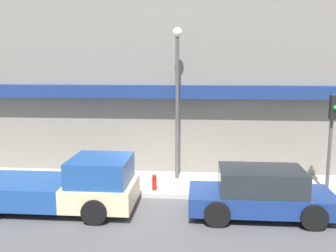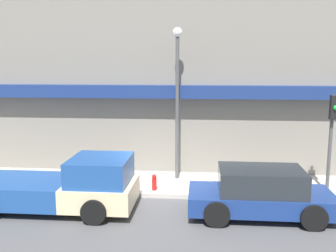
{
  "view_description": "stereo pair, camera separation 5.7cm",
  "coord_description": "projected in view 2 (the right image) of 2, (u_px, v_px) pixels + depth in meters",
  "views": [
    {
      "loc": [
        1.28,
        -12.29,
        4.59
      ],
      "look_at": [
        0.17,
        1.09,
        2.36
      ],
      "focal_mm": 40.0,
      "sensor_mm": 36.0,
      "label": 1
    },
    {
      "loc": [
        1.34,
        -12.29,
        4.59
      ],
      "look_at": [
        0.17,
        1.09,
        2.36
      ],
      "focal_mm": 40.0,
      "sensor_mm": 36.0,
      "label": 2
    }
  ],
  "objects": [
    {
      "name": "building",
      "position": [
        170.0,
        34.0,
        16.12
      ],
      "size": [
        19.8,
        3.8,
        11.75
      ],
      "color": "gray",
      "rests_on": "ground"
    },
    {
      "name": "traffic_light",
      "position": [
        332.0,
        126.0,
        12.6
      ],
      "size": [
        0.28,
        0.42,
        3.41
      ],
      "color": "#4C4C4C",
      "rests_on": "sidewalk"
    },
    {
      "name": "ground_plane",
      "position": [
        160.0,
        198.0,
        12.94
      ],
      "size": [
        80.0,
        80.0,
        0.0
      ],
      "primitive_type": "plane",
      "color": "#4C4C4F"
    },
    {
      "name": "fire_hydrant",
      "position": [
        154.0,
        182.0,
        13.27
      ],
      "size": [
        0.17,
        0.17,
        0.58
      ],
      "color": "red",
      "rests_on": "sidewalk"
    },
    {
      "name": "parked_car",
      "position": [
        260.0,
        193.0,
        11.32
      ],
      "size": [
        4.33,
        2.01,
        1.49
      ],
      "rotation": [
        0.0,
        0.0,
        -0.01
      ],
      "color": "navy",
      "rests_on": "ground"
    },
    {
      "name": "street_lamp",
      "position": [
        177.0,
        87.0,
        14.11
      ],
      "size": [
        0.36,
        0.36,
        5.77
      ],
      "color": "#4C4C4C",
      "rests_on": "sidewalk"
    },
    {
      "name": "sidewalk",
      "position": [
        164.0,
        184.0,
        14.27
      ],
      "size": [
        36.0,
        2.72,
        0.16
      ],
      "color": "#B7B2A8",
      "rests_on": "ground"
    },
    {
      "name": "pickup_truck",
      "position": [
        64.0,
        186.0,
        11.84
      ],
      "size": [
        5.31,
        2.29,
        1.73
      ],
      "rotation": [
        0.0,
        0.0,
        -0.03
      ],
      "color": "beige",
      "rests_on": "ground"
    }
  ]
}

